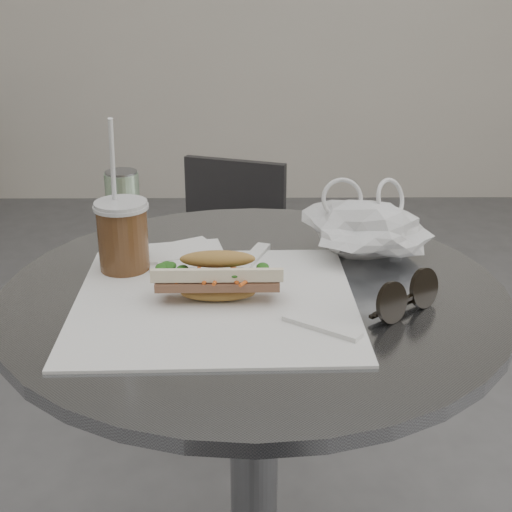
{
  "coord_description": "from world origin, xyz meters",
  "views": [
    {
      "loc": [
        -0.01,
        -0.78,
        1.19
      ],
      "look_at": [
        0.0,
        0.2,
        0.79
      ],
      "focal_mm": 50.0,
      "sensor_mm": 36.0,
      "label": 1
    }
  ],
  "objects_px": {
    "cafe_table": "(254,438)",
    "iced_coffee": "(123,236)",
    "sunglasses": "(406,298)",
    "drink_can": "(123,203)",
    "chair_far": "(219,307)",
    "banh_mi": "(218,277)"
  },
  "relations": [
    {
      "from": "cafe_table",
      "to": "iced_coffee",
      "type": "distance_m",
      "value": 0.4
    },
    {
      "from": "cafe_table",
      "to": "iced_coffee",
      "type": "bearing_deg",
      "value": 162.28
    },
    {
      "from": "banh_mi",
      "to": "sunglasses",
      "type": "bearing_deg",
      "value": -8.75
    },
    {
      "from": "cafe_table",
      "to": "drink_can",
      "type": "xyz_separation_m",
      "value": [
        -0.23,
        0.24,
        0.33
      ]
    },
    {
      "from": "drink_can",
      "to": "chair_far",
      "type": "bearing_deg",
      "value": 75.81
    },
    {
      "from": "sunglasses",
      "to": "drink_can",
      "type": "height_order",
      "value": "drink_can"
    },
    {
      "from": "chair_far",
      "to": "banh_mi",
      "type": "height_order",
      "value": "banh_mi"
    },
    {
      "from": "chair_far",
      "to": "banh_mi",
      "type": "relative_size",
      "value": 3.22
    },
    {
      "from": "chair_far",
      "to": "iced_coffee",
      "type": "height_order",
      "value": "iced_coffee"
    },
    {
      "from": "sunglasses",
      "to": "drink_can",
      "type": "xyz_separation_m",
      "value": [
        -0.44,
        0.33,
        0.04
      ]
    },
    {
      "from": "cafe_table",
      "to": "iced_coffee",
      "type": "xyz_separation_m",
      "value": [
        -0.2,
        0.07,
        0.33
      ]
    },
    {
      "from": "iced_coffee",
      "to": "drink_can",
      "type": "height_order",
      "value": "iced_coffee"
    },
    {
      "from": "cafe_table",
      "to": "sunglasses",
      "type": "xyz_separation_m",
      "value": [
        0.21,
        -0.09,
        0.3
      ]
    },
    {
      "from": "cafe_table",
      "to": "sunglasses",
      "type": "distance_m",
      "value": 0.37
    },
    {
      "from": "banh_mi",
      "to": "iced_coffee",
      "type": "relative_size",
      "value": 0.88
    },
    {
      "from": "banh_mi",
      "to": "drink_can",
      "type": "relative_size",
      "value": 1.88
    },
    {
      "from": "chair_far",
      "to": "banh_mi",
      "type": "xyz_separation_m",
      "value": [
        0.04,
        -0.84,
        0.46
      ]
    },
    {
      "from": "chair_far",
      "to": "iced_coffee",
      "type": "bearing_deg",
      "value": 100.68
    },
    {
      "from": "cafe_table",
      "to": "chair_far",
      "type": "bearing_deg",
      "value": 96.63
    },
    {
      "from": "sunglasses",
      "to": "drink_can",
      "type": "relative_size",
      "value": 0.98
    },
    {
      "from": "banh_mi",
      "to": "drink_can",
      "type": "xyz_separation_m",
      "value": [
        -0.18,
        0.29,
        0.02
      ]
    },
    {
      "from": "chair_far",
      "to": "cafe_table",
      "type": "bearing_deg",
      "value": 116.01
    }
  ]
}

